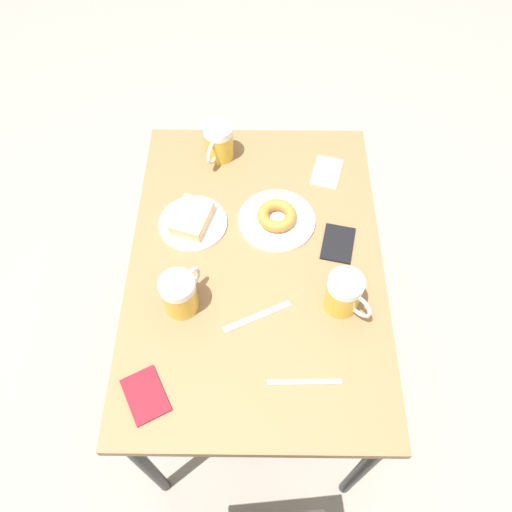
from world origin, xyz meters
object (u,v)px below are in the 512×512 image
Objects in this scene: passport_near_edge at (145,395)px; passport_far_edge at (338,243)px; plate_with_donut at (277,218)px; beer_mug_right at (344,294)px; fork at (304,382)px; napkin_folded at (327,172)px; knife at (257,316)px; plate_with_cake at (193,220)px; beer_mug_left at (219,142)px; beer_mug_center at (180,294)px.

passport_far_edge is at bearing -138.10° from passport_near_edge.
passport_far_edge is at bearing 155.29° from plate_with_donut.
beer_mug_right is 0.86× the size of passport_far_edge.
fork is 1.20× the size of passport_near_edge.
passport_far_edge is at bearing 92.74° from napkin_folded.
knife is at bearing 80.12° from plate_with_donut.
passport_near_edge is (0.27, 0.21, 0.00)m from knife.
plate_with_cake reaches higher than knife.
plate_with_cake is 0.29m from beer_mug_left.
plate_with_cake is 1.33× the size of passport_near_edge.
beer_mug_left reaches higher than passport_near_edge.
plate_with_cake is at bearing 27.03° from napkin_folded.
beer_mug_right is 0.48m from napkin_folded.
passport_near_edge is (0.07, 0.25, -0.06)m from beer_mug_center.
plate_with_donut is 1.88× the size of beer_mug_right.
napkin_folded is at bearing 168.64° from beer_mug_left.
plate_with_cake is at bearing 76.71° from beer_mug_left.
plate_with_donut is 0.19m from passport_far_edge.
knife is at bearing 102.38° from beer_mug_left.
beer_mug_left and beer_mug_right have the same top height.
beer_mug_left reaches higher than napkin_folded.
plate_with_cake is at bearing -57.34° from knife.
plate_with_donut is 1.73× the size of beer_mug_left.
beer_mug_left reaches higher than knife.
plate_with_cake is 0.36m from knife.
knife is at bearing 45.41° from passport_far_edge.
beer_mug_center is at bearing 48.84° from napkin_folded.
plate_with_donut is at bearing -176.84° from plate_with_cake.
beer_mug_right is 0.80× the size of passport_near_edge.
knife is 0.34m from passport_near_edge.
plate_with_cake is 1.61× the size of beer_mug_center.
passport_near_edge is (0.32, 0.53, -0.01)m from plate_with_donut.
passport_far_edge is at bearing 135.98° from beer_mug_left.
plate_with_donut is at bearing -121.41° from passport_near_edge.
plate_with_cake is 0.52m from passport_near_edge.
beer_mug_center reaches higher than passport_near_edge.
beer_mug_right is 0.86× the size of napkin_folded.
passport_near_edge is (0.49, 0.73, 0.00)m from napkin_folded.
fork is 1.00× the size of knife.
beer_mug_center reaches higher than fork.
plate_with_donut is 0.38m from beer_mug_center.
passport_far_edge is at bearing 170.99° from plate_with_cake.
knife is 1.19× the size of passport_near_edge.
passport_near_edge is at bearing 56.17° from napkin_folded.
beer_mug_left is 0.73× the size of knife.
plate_with_donut is 1.83× the size of beer_mug_center.
knife is at bearing 66.94° from napkin_folded.
passport_far_edge is (-0.11, -0.41, 0.00)m from fork.
beer_mug_left is 0.80m from fork.
beer_mug_center is at bearing -105.38° from passport_near_edge.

